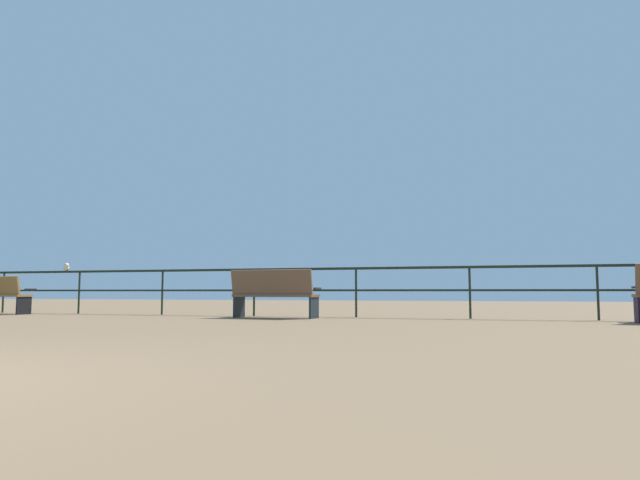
# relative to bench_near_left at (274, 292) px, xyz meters

# --- Properties ---
(pier_railing) EXTENTS (19.99, 0.05, 1.00)m
(pier_railing) POSITION_rel_bench_near_left_xyz_m (0.35, 0.82, 0.23)
(pier_railing) COLOR black
(pier_railing) RESTS_ON ground_plane
(bench_near_left) EXTENTS (1.73, 0.75, 0.94)m
(bench_near_left) POSITION_rel_bench_near_left_xyz_m (0.00, 0.00, 0.00)
(bench_near_left) COLOR brown
(bench_near_left) RESTS_ON ground_plane
(seagull_on_rail) EXTENTS (0.31, 0.30, 0.18)m
(seagull_on_rail) POSITION_rel_bench_near_left_xyz_m (-5.57, 0.81, 0.57)
(seagull_on_rail) COLOR silver
(seagull_on_rail) RESTS_ON pier_railing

